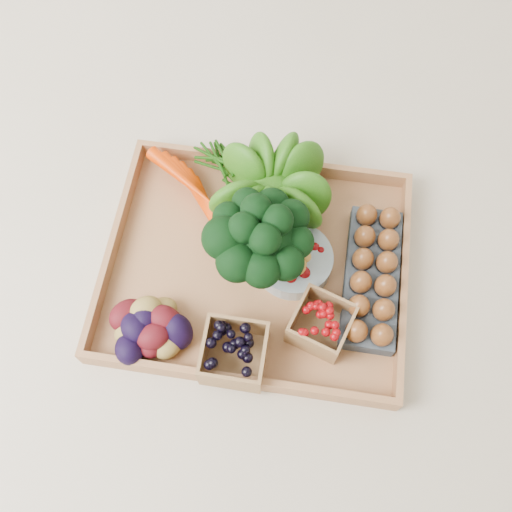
# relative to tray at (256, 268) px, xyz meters

# --- Properties ---
(ground) EXTENTS (4.00, 4.00, 0.00)m
(ground) POSITION_rel_tray_xyz_m (0.00, 0.00, -0.01)
(ground) COLOR beige
(ground) RESTS_ON ground
(tray) EXTENTS (0.55, 0.45, 0.01)m
(tray) POSITION_rel_tray_xyz_m (0.00, 0.00, 0.00)
(tray) COLOR #AC7548
(tray) RESTS_ON ground
(carrots) EXTENTS (0.19, 0.14, 0.05)m
(carrots) POSITION_rel_tray_xyz_m (-0.12, 0.11, 0.03)
(carrots) COLOR #DE3500
(carrots) RESTS_ON tray
(lettuce) EXTENTS (0.15, 0.15, 0.15)m
(lettuce) POSITION_rel_tray_xyz_m (0.01, 0.13, 0.08)
(lettuce) COLOR #164F0C
(lettuce) RESTS_ON tray
(broccoli) EXTENTS (0.18, 0.18, 0.14)m
(broccoli) POSITION_rel_tray_xyz_m (0.01, -0.00, 0.08)
(broccoli) COLOR black
(broccoli) RESTS_ON tray
(cherry_bowl) EXTENTS (0.14, 0.14, 0.04)m
(cherry_bowl) POSITION_rel_tray_xyz_m (0.07, 0.01, 0.03)
(cherry_bowl) COLOR #8C9EA5
(cherry_bowl) RESTS_ON tray
(egg_carton) EXTENTS (0.10, 0.27, 0.03)m
(egg_carton) POSITION_rel_tray_xyz_m (0.21, 0.00, 0.02)
(egg_carton) COLOR #3B424C
(egg_carton) RESTS_ON tray
(potatoes) EXTENTS (0.16, 0.16, 0.09)m
(potatoes) POSITION_rel_tray_xyz_m (-0.16, -0.15, 0.05)
(potatoes) COLOR #400A0F
(potatoes) RESTS_ON tray
(punnet_blackberry) EXTENTS (0.11, 0.11, 0.07)m
(punnet_blackberry) POSITION_rel_tray_xyz_m (-0.01, -0.18, 0.04)
(punnet_blackberry) COLOR black
(punnet_blackberry) RESTS_ON tray
(punnet_raspberry) EXTENTS (0.12, 0.12, 0.07)m
(punnet_raspberry) POSITION_rel_tray_xyz_m (0.13, -0.11, 0.04)
(punnet_raspberry) COLOR maroon
(punnet_raspberry) RESTS_ON tray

